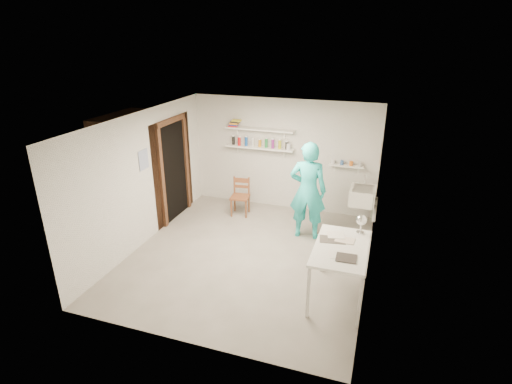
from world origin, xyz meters
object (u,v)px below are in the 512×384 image
(wall_clock, at_px, (312,171))
(desk_lamp, at_px, (361,220))
(work_table, at_px, (339,272))
(wooden_chair, at_px, (240,197))
(man, at_px, (308,191))
(belfast_sink, at_px, (362,196))

(wall_clock, bearing_deg, desk_lamp, -58.63)
(work_table, bearing_deg, wooden_chair, 136.82)
(man, xyz_separation_m, work_table, (0.84, -1.71, -0.51))
(man, height_order, desk_lamp, man)
(man, relative_size, wall_clock, 5.56)
(man, height_order, wall_clock, man)
(belfast_sink, bearing_deg, wall_clock, -153.96)
(work_table, height_order, desk_lamp, desk_lamp)
(belfast_sink, xyz_separation_m, desk_lamp, (0.10, -1.88, 0.36))
(man, bearing_deg, wooden_chair, -23.15)
(wooden_chair, bearing_deg, wall_clock, -18.03)
(belfast_sink, xyz_separation_m, wall_clock, (-0.93, -0.46, 0.55))
(wall_clock, bearing_deg, belfast_sink, 21.54)
(wooden_chair, distance_m, desk_lamp, 3.18)
(man, relative_size, wooden_chair, 2.31)
(belfast_sink, bearing_deg, work_table, -92.64)
(man, xyz_separation_m, wall_clock, (0.02, 0.22, 0.31))
(belfast_sink, xyz_separation_m, work_table, (-0.11, -2.39, -0.28))
(desk_lamp, bearing_deg, man, 130.98)
(wall_clock, relative_size, work_table, 0.27)
(wall_clock, bearing_deg, man, -99.00)
(work_table, bearing_deg, man, 116.15)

